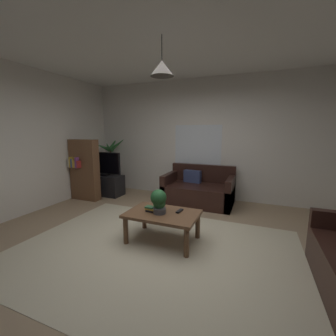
{
  "coord_description": "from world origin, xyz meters",
  "views": [
    {
      "loc": [
        1.21,
        -2.64,
        1.58
      ],
      "look_at": [
        0.0,
        0.3,
        1.05
      ],
      "focal_mm": 23.52,
      "sensor_mm": 36.0,
      "label": 1
    }
  ],
  "objects_px": {
    "tv": "(104,163)",
    "couch_under_window": "(199,191)",
    "remote_on_table_0": "(180,211)",
    "potted_plant_on_table": "(159,201)",
    "coffee_table": "(163,217)",
    "book_on_table_2": "(150,207)",
    "bookshelf_corner": "(84,170)",
    "book_on_table_0": "(150,211)",
    "pendant_lamp": "(162,68)",
    "book_on_table_1": "(151,209)",
    "tv_stand": "(105,185)",
    "potted_palm_corner": "(111,165)"
  },
  "relations": [
    {
      "from": "potted_plant_on_table",
      "to": "couch_under_window",
      "type": "bearing_deg",
      "value": 87.24
    },
    {
      "from": "potted_plant_on_table",
      "to": "tv",
      "type": "distance_m",
      "value": 2.79
    },
    {
      "from": "coffee_table",
      "to": "tv",
      "type": "distance_m",
      "value": 2.84
    },
    {
      "from": "book_on_table_0",
      "to": "tv_stand",
      "type": "xyz_separation_m",
      "value": [
        -2.12,
        1.66,
        -0.19
      ]
    },
    {
      "from": "coffee_table",
      "to": "book_on_table_2",
      "type": "relative_size",
      "value": 8.15
    },
    {
      "from": "tv_stand",
      "to": "tv",
      "type": "height_order",
      "value": "tv"
    },
    {
      "from": "book_on_table_1",
      "to": "pendant_lamp",
      "type": "bearing_deg",
      "value": 6.83
    },
    {
      "from": "tv_stand",
      "to": "coffee_table",
      "type": "bearing_deg",
      "value": -35.36
    },
    {
      "from": "remote_on_table_0",
      "to": "tv_stand",
      "type": "relative_size",
      "value": 0.18
    },
    {
      "from": "book_on_table_1",
      "to": "potted_palm_corner",
      "type": "relative_size",
      "value": 0.1
    },
    {
      "from": "book_on_table_1",
      "to": "book_on_table_0",
      "type": "bearing_deg",
      "value": -96.25
    },
    {
      "from": "coffee_table",
      "to": "pendant_lamp",
      "type": "relative_size",
      "value": 2.03
    },
    {
      "from": "pendant_lamp",
      "to": "book_on_table_1",
      "type": "bearing_deg",
      "value": -173.17
    },
    {
      "from": "coffee_table",
      "to": "bookshelf_corner",
      "type": "height_order",
      "value": "bookshelf_corner"
    },
    {
      "from": "couch_under_window",
      "to": "book_on_table_2",
      "type": "xyz_separation_m",
      "value": [
        -0.24,
        -1.9,
        0.22
      ]
    },
    {
      "from": "couch_under_window",
      "to": "tv",
      "type": "bearing_deg",
      "value": -173.62
    },
    {
      "from": "tv",
      "to": "pendant_lamp",
      "type": "xyz_separation_m",
      "value": [
        2.3,
        -1.61,
        1.59
      ]
    },
    {
      "from": "couch_under_window",
      "to": "remote_on_table_0",
      "type": "bearing_deg",
      "value": -84.58
    },
    {
      "from": "potted_plant_on_table",
      "to": "tv_stand",
      "type": "xyz_separation_m",
      "value": [
        -2.26,
        1.66,
        -0.36
      ]
    },
    {
      "from": "book_on_table_0",
      "to": "pendant_lamp",
      "type": "distance_m",
      "value": 1.95
    },
    {
      "from": "coffee_table",
      "to": "potted_plant_on_table",
      "type": "xyz_separation_m",
      "value": [
        -0.04,
        -0.03,
        0.25
      ]
    },
    {
      "from": "tv_stand",
      "to": "book_on_table_1",
      "type": "bearing_deg",
      "value": -37.92
    },
    {
      "from": "potted_palm_corner",
      "to": "potted_plant_on_table",
      "type": "bearing_deg",
      "value": -41.48
    },
    {
      "from": "couch_under_window",
      "to": "bookshelf_corner",
      "type": "distance_m",
      "value": 2.67
    },
    {
      "from": "potted_palm_corner",
      "to": "tv",
      "type": "bearing_deg",
      "value": -74.7
    },
    {
      "from": "couch_under_window",
      "to": "tv",
      "type": "height_order",
      "value": "tv"
    },
    {
      "from": "book_on_table_2",
      "to": "pendant_lamp",
      "type": "relative_size",
      "value": 0.25
    },
    {
      "from": "couch_under_window",
      "to": "potted_plant_on_table",
      "type": "bearing_deg",
      "value": -92.76
    },
    {
      "from": "book_on_table_1",
      "to": "tv_stand",
      "type": "bearing_deg",
      "value": 142.08
    },
    {
      "from": "book_on_table_1",
      "to": "book_on_table_2",
      "type": "distance_m",
      "value": 0.03
    },
    {
      "from": "book_on_table_0",
      "to": "remote_on_table_0",
      "type": "relative_size",
      "value": 0.71
    },
    {
      "from": "coffee_table",
      "to": "pendant_lamp",
      "type": "distance_m",
      "value": 2.02
    },
    {
      "from": "book_on_table_2",
      "to": "book_on_table_1",
      "type": "bearing_deg",
      "value": 15.45
    },
    {
      "from": "tv",
      "to": "couch_under_window",
      "type": "bearing_deg",
      "value": 6.38
    },
    {
      "from": "potted_plant_on_table",
      "to": "potted_palm_corner",
      "type": "distance_m",
      "value": 3.18
    },
    {
      "from": "remote_on_table_0",
      "to": "potted_plant_on_table",
      "type": "bearing_deg",
      "value": 37.53
    },
    {
      "from": "coffee_table",
      "to": "remote_on_table_0",
      "type": "xyz_separation_m",
      "value": [
        0.21,
        0.13,
        0.08
      ]
    },
    {
      "from": "pendant_lamp",
      "to": "couch_under_window",
      "type": "bearing_deg",
      "value": 88.51
    },
    {
      "from": "bookshelf_corner",
      "to": "book_on_table_0",
      "type": "bearing_deg",
      "value": -26.99
    },
    {
      "from": "tv_stand",
      "to": "book_on_table_0",
      "type": "bearing_deg",
      "value": -38.13
    },
    {
      "from": "book_on_table_1",
      "to": "bookshelf_corner",
      "type": "bearing_deg",
      "value": 153.24
    },
    {
      "from": "couch_under_window",
      "to": "book_on_table_1",
      "type": "bearing_deg",
      "value": -96.83
    },
    {
      "from": "tv_stand",
      "to": "potted_palm_corner",
      "type": "bearing_deg",
      "value": 106.01
    },
    {
      "from": "book_on_table_1",
      "to": "book_on_table_2",
      "type": "height_order",
      "value": "book_on_table_2"
    },
    {
      "from": "couch_under_window",
      "to": "bookshelf_corner",
      "type": "relative_size",
      "value": 1.05
    },
    {
      "from": "remote_on_table_0",
      "to": "bookshelf_corner",
      "type": "xyz_separation_m",
      "value": [
        -2.7,
        1.02,
        0.27
      ]
    },
    {
      "from": "remote_on_table_0",
      "to": "tv_stand",
      "type": "xyz_separation_m",
      "value": [
        -2.51,
        1.5,
        -0.19
      ]
    },
    {
      "from": "book_on_table_1",
      "to": "potted_plant_on_table",
      "type": "relative_size",
      "value": 0.43
    },
    {
      "from": "potted_plant_on_table",
      "to": "bookshelf_corner",
      "type": "bearing_deg",
      "value": 154.36
    },
    {
      "from": "book_on_table_1",
      "to": "book_on_table_2",
      "type": "bearing_deg",
      "value": -164.55
    }
  ]
}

